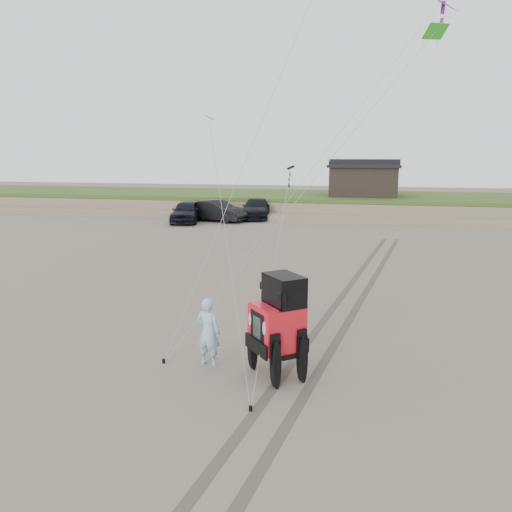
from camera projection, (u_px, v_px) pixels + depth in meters
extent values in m
plane|color=#6B6054|center=(252.00, 388.00, 11.90)|extent=(160.00, 160.00, 0.00)
cube|color=#7A6B54|center=(341.00, 205.00, 48.09)|extent=(160.00, 12.00, 1.40)
cube|color=#2D4719|center=(342.00, 196.00, 47.92)|extent=(160.00, 12.00, 0.35)
cube|color=#7A6B54|center=(337.00, 218.00, 41.97)|extent=(160.00, 3.50, 0.50)
cube|color=black|center=(363.00, 182.00, 46.24)|extent=(6.00, 5.00, 2.60)
cube|color=black|center=(364.00, 166.00, 45.96)|extent=(6.40, 5.40, 0.25)
cube|color=black|center=(364.00, 162.00, 45.89)|extent=(6.40, 1.20, 0.50)
imported|color=black|center=(187.00, 212.00, 40.91)|extent=(2.99, 5.54, 1.79)
imported|color=black|center=(216.00, 211.00, 41.62)|extent=(5.64, 3.46, 1.76)
imported|color=black|center=(257.00, 208.00, 43.59)|extent=(2.97, 6.17, 1.73)
imported|color=#90D1DE|center=(208.00, 332.00, 13.03)|extent=(0.74, 0.55, 1.85)
cube|color=green|center=(436.00, 31.00, 15.66)|extent=(0.87, 0.86, 0.47)
cube|color=#CA195E|center=(209.00, 117.00, 20.32)|extent=(0.33, 0.53, 0.17)
cube|color=black|center=(291.00, 168.00, 18.47)|extent=(0.28, 0.46, 0.20)
cube|color=#761B97|center=(441.00, 1.00, 19.76)|extent=(1.37, 1.52, 0.66)
cylinder|color=black|center=(164.00, 361.00, 13.31)|extent=(0.08, 0.08, 0.12)
cylinder|color=black|center=(251.00, 409.00, 10.82)|extent=(0.08, 0.08, 0.12)
cube|color=#4C443D|center=(340.00, 299.00, 19.20)|extent=(4.42, 29.74, 0.01)
cube|color=#4C443D|center=(361.00, 301.00, 19.03)|extent=(4.42, 29.74, 0.01)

